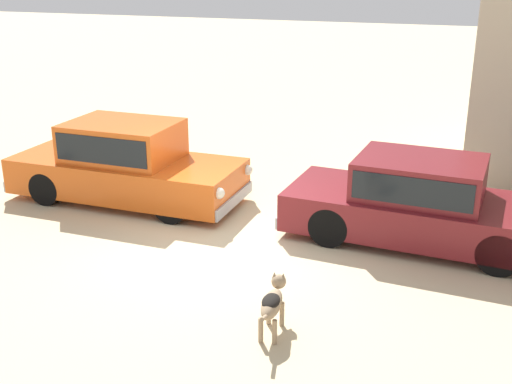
{
  "coord_description": "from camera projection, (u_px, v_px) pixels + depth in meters",
  "views": [
    {
      "loc": [
        3.71,
        -8.56,
        4.29
      ],
      "look_at": [
        0.49,
        0.2,
        0.9
      ],
      "focal_mm": 44.65,
      "sensor_mm": 36.0,
      "label": 1
    }
  ],
  "objects": [
    {
      "name": "parked_sedan_second",
      "position": [
        420.0,
        201.0,
        10.16
      ],
      "size": [
        4.46,
        1.94,
        1.39
      ],
      "rotation": [
        0.0,
        0.0,
        -0.05
      ],
      "color": "maroon",
      "rests_on": "ground_plane"
    },
    {
      "name": "stray_dog_spotted",
      "position": [
        273.0,
        302.0,
        7.69
      ],
      "size": [
        0.29,
        1.06,
        0.64
      ],
      "rotation": [
        0.0,
        0.0,
        1.68
      ],
      "color": "#997F60",
      "rests_on": "ground_plane"
    },
    {
      "name": "parked_sedan_nearest",
      "position": [
        126.0,
        162.0,
        11.93
      ],
      "size": [
        4.49,
        1.72,
        1.51
      ],
      "rotation": [
        0.0,
        0.0,
        0.0
      ],
      "color": "#D15619",
      "rests_on": "ground_plane"
    },
    {
      "name": "ground_plane",
      "position": [
        223.0,
        245.0,
        10.22
      ],
      "size": [
        80.0,
        80.0,
        0.0
      ],
      "primitive_type": "plane",
      "color": "#CCB78E"
    }
  ]
}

